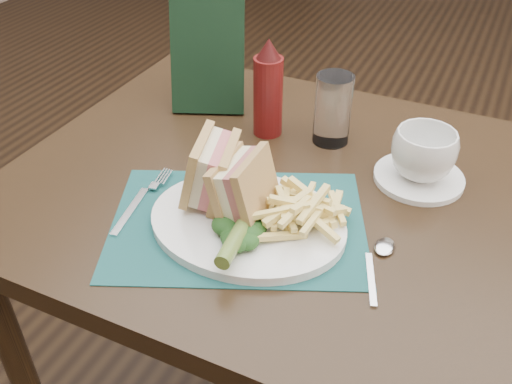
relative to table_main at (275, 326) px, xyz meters
The scene contains 16 objects.
floor 0.62m from the table_main, 90.00° to the left, with size 7.00×7.00×0.00m, color black.
table_main is the anchor object (origin of this frame).
placemat 0.40m from the table_main, 94.12° to the right, with size 0.38×0.27×0.00m, color #174A49.
plate 0.41m from the table_main, 86.96° to the right, with size 0.30×0.24×0.01m, color white, non-canonical shape.
sandwich_half_a 0.47m from the table_main, 126.47° to the right, with size 0.06×0.11×0.10m, color tan, non-canonical shape.
sandwich_half_b 0.46m from the table_main, 100.19° to the right, with size 0.06×0.10×0.09m, color tan, non-canonical shape.
kale_garnish 0.45m from the table_main, 88.13° to the right, with size 0.11×0.08×0.03m, color #163814, non-canonical shape.
pickle_spear 0.46m from the table_main, 83.66° to the right, with size 0.02×0.02×0.12m, color #54722B.
fries_pile 0.44m from the table_main, 54.09° to the right, with size 0.18×0.20×0.05m, color #F9E17C, non-canonical shape.
fork 0.45m from the table_main, 138.58° to the right, with size 0.03×0.17×0.01m, color silver, non-canonical shape.
spoon 0.45m from the table_main, 34.18° to the right, with size 0.03×0.15×0.01m, color silver, non-canonical shape.
saucer 0.45m from the table_main, 24.39° to the left, with size 0.15×0.15×0.01m, color white.
coffee_cup 0.49m from the table_main, 24.39° to the left, with size 0.11×0.11×0.08m, color white.
drinking_glass 0.47m from the table_main, 76.76° to the left, with size 0.07×0.07×0.13m, color white.
ketchup_bottle 0.49m from the table_main, 121.41° to the left, with size 0.05×0.05×0.19m, color #550F0E, non-canonical shape.
check_presenter 0.57m from the table_main, 142.04° to the left, with size 0.14×0.02×0.23m, color black.
Camera 1 is at (0.30, -1.23, 1.31)m, focal length 40.00 mm.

